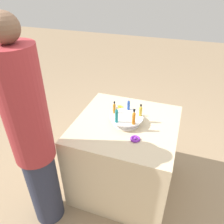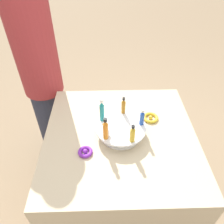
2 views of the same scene
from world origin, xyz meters
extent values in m
plane|color=#997F60|center=(0.00, 0.00, 0.00)|extent=(12.00, 12.00, 0.00)
cube|color=beige|center=(0.00, 0.00, 0.37)|extent=(0.86, 0.86, 0.74)
cylinder|color=white|center=(0.00, 0.00, 0.75)|extent=(0.23, 0.23, 0.01)
cylinder|color=white|center=(0.00, 0.00, 0.78)|extent=(0.12, 0.12, 0.04)
cylinder|color=white|center=(0.00, 0.00, 0.80)|extent=(0.28, 0.28, 0.01)
cylinder|color=orange|center=(0.08, 0.08, 0.86)|extent=(0.03, 0.03, 0.10)
cone|color=orange|center=(0.08, 0.08, 0.92)|extent=(0.03, 0.03, 0.02)
cylinder|color=black|center=(0.08, 0.08, 0.94)|extent=(0.02, 0.02, 0.02)
cylinder|color=gold|center=(-0.05, 0.10, 0.85)|extent=(0.03, 0.03, 0.08)
cone|color=gold|center=(-0.05, 0.10, 0.90)|extent=(0.03, 0.03, 0.02)
cylinder|color=black|center=(-0.05, 0.10, 0.91)|extent=(0.02, 0.02, 0.01)
cylinder|color=#234CAD|center=(-0.11, -0.02, 0.85)|extent=(0.02, 0.02, 0.07)
cone|color=#234CAD|center=(-0.11, -0.02, 0.89)|extent=(0.02, 0.02, 0.02)
cylinder|color=silver|center=(-0.11, -0.02, 0.91)|extent=(0.02, 0.02, 0.01)
cylinder|color=#AD6B19|center=(-0.02, -0.11, 0.85)|extent=(0.02, 0.02, 0.08)
cone|color=#AD6B19|center=(-0.02, -0.11, 0.90)|extent=(0.02, 0.02, 0.02)
cylinder|color=black|center=(-0.02, -0.11, 0.91)|extent=(0.02, 0.02, 0.01)
cylinder|color=teal|center=(0.10, -0.05, 0.86)|extent=(0.03, 0.03, 0.11)
cone|color=teal|center=(0.10, -0.05, 0.93)|extent=(0.02, 0.02, 0.02)
cylinder|color=silver|center=(0.10, -0.05, 0.95)|extent=(0.02, 0.02, 0.02)
torus|color=purple|center=(0.19, 0.12, 0.75)|extent=(0.08, 0.08, 0.02)
sphere|color=purple|center=(0.19, 0.12, 0.76)|extent=(0.03, 0.03, 0.03)
torus|color=gold|center=(-0.19, -0.12, 0.75)|extent=(0.09, 0.09, 0.02)
sphere|color=gold|center=(-0.19, -0.12, 0.76)|extent=(0.02, 0.02, 0.02)
cylinder|color=#282D42|center=(0.54, -0.52, 0.35)|extent=(0.24, 0.24, 0.70)
cylinder|color=#9E2D33|center=(0.54, -0.52, 1.10)|extent=(0.28, 0.28, 0.80)
sphere|color=brown|center=(0.54, -0.52, 1.58)|extent=(0.17, 0.17, 0.17)
camera|label=1|loc=(1.46, 0.38, 1.82)|focal=35.00mm
camera|label=2|loc=(0.07, 0.84, 1.66)|focal=35.00mm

